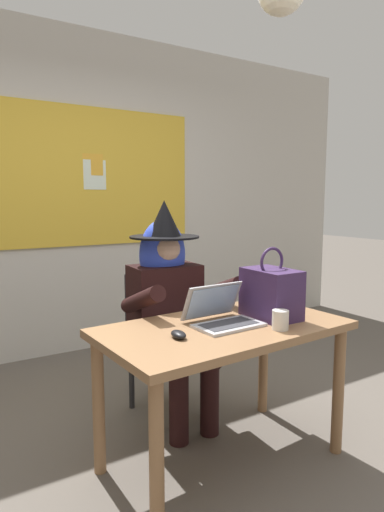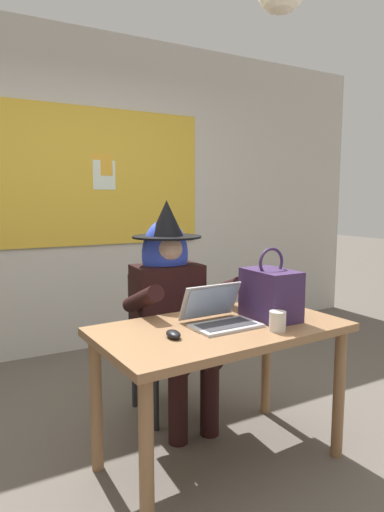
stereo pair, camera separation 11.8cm
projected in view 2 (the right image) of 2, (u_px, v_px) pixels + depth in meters
The scene contains 9 objects.
ground_plane at pixel (186, 476), 2.16m from camera, with size 24.00×24.00×0.00m, color #5B544C.
wall_back_bulletin at pixel (72, 193), 3.80m from camera, with size 6.47×2.28×2.80m.
desk_main at pixel (221, 345), 2.19m from camera, with size 1.27×0.75×0.73m.
chair_at_desk at pixel (163, 334), 2.82m from camera, with size 0.42×0.42×0.88m.
person_costumed at pixel (171, 297), 2.68m from camera, with size 0.61×0.69×1.35m.
laptop at pixel (220, 316), 2.18m from camera, with size 0.34×0.30×0.20m.
computer_mouse at pixel (173, 334), 1.98m from camera, with size 0.06×0.10×0.03m, color black.
handbag at pixel (271, 294), 2.28m from camera, with size 0.20×0.30×0.38m.
coffee_mug at pixel (278, 321), 2.08m from camera, with size 0.08×0.08×0.10m, color silver.
Camera 2 is at (-0.94, -1.76, 1.36)m, focal length 30.61 mm.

